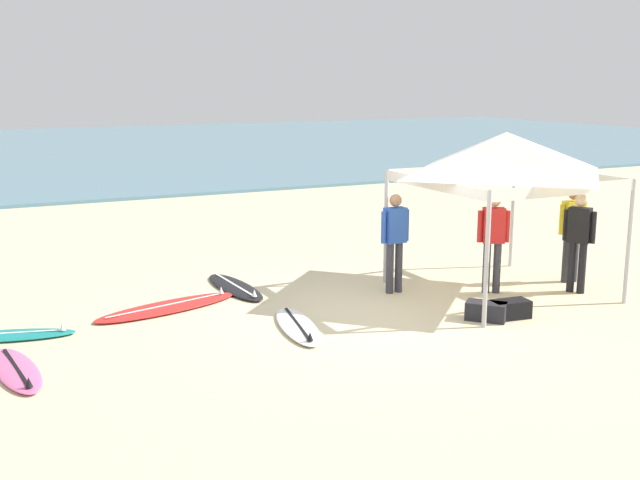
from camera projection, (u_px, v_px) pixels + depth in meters
name	position (u px, v px, depth m)	size (l,w,h in m)	color
ground_plane	(386.00, 315.00, 12.10)	(80.00, 80.00, 0.00)	beige
sea	(71.00, 150.00, 39.65)	(80.00, 36.00, 0.10)	#568499
canopy_tent	(505.00, 154.00, 12.88)	(2.98, 2.98, 2.75)	#B7B7BC
surfboard_white	(298.00, 326.00, 11.43)	(0.88, 1.96, 0.19)	white
surfboard_pink	(17.00, 370.00, 9.69)	(0.68, 1.85, 0.19)	pink
surfboard_teal	(5.00, 336.00, 11.00)	(2.04, 1.04, 0.19)	#19847F
surfboard_red	(168.00, 307.00, 12.38)	(2.59, 1.29, 0.19)	red
surfboard_black	(235.00, 287.00, 13.56)	(0.64, 2.06, 0.19)	black
person_yellow	(572.00, 228.00, 13.86)	(0.55, 0.27, 1.71)	#2D2D33
person_black	(579.00, 236.00, 13.16)	(0.37, 0.49, 1.71)	black
person_red	(493.00, 236.00, 13.14)	(0.50, 0.35, 1.71)	#383842
person_blue	(395.00, 236.00, 13.15)	(0.55, 0.23, 1.71)	#383842
gear_bag_near_tent	(510.00, 309.00, 11.90)	(0.60, 0.32, 0.28)	black
gear_bag_by_pole	(486.00, 311.00, 11.80)	(0.60, 0.32, 0.28)	#232328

